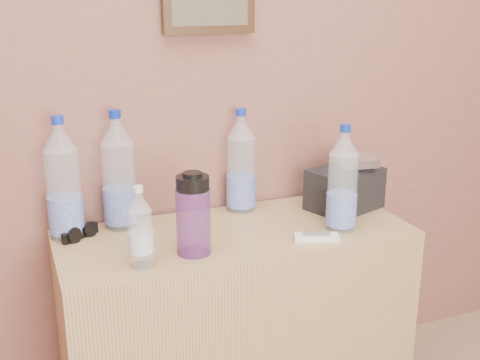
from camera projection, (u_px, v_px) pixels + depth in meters
name	position (u px, v px, depth m)	size (l,w,h in m)	color
dresser	(235.00, 327.00, 1.99)	(1.10, 0.46, 0.69)	#B67B4F
pet_large_a	(63.00, 185.00, 1.79)	(0.10, 0.10, 0.38)	silver
pet_large_b	(119.00, 176.00, 1.87)	(0.10, 0.10, 0.38)	silver
pet_large_c	(241.00, 166.00, 2.03)	(0.10, 0.10, 0.35)	silver
pet_large_d	(343.00, 184.00, 1.86)	(0.09, 0.09, 0.34)	silver
pet_small	(140.00, 231.00, 1.62)	(0.07, 0.07, 0.23)	white
nalgene_bottle	(193.00, 214.00, 1.69)	(0.10, 0.10, 0.24)	#652C82
sunglasses	(80.00, 233.00, 1.82)	(0.13, 0.05, 0.03)	black
ac_remote	(317.00, 237.00, 1.81)	(0.13, 0.04, 0.02)	white
toiletry_bag	(345.00, 186.00, 2.06)	(0.24, 0.17, 0.16)	black
foil_packet	(354.00, 161.00, 2.02)	(0.13, 0.11, 0.03)	silver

